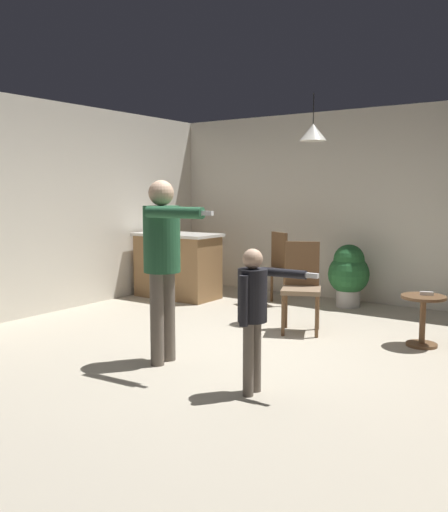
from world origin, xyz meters
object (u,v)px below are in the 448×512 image
person_adult (163,251)px  person_child (254,305)px  spare_remote_on_table (427,293)px  kitchen_counter (177,265)px  potted_plant_corner (349,273)px  dining_chair_by_counter (302,283)px  side_table_by_couch (423,314)px  dining_chair_near_wall (272,265)px

person_adult → person_child: bearing=75.4°
spare_remote_on_table → kitchen_counter: bearing=171.2°
potted_plant_corner → dining_chair_by_counter: bearing=-87.5°
side_table_by_couch → kitchen_counter: bearing=170.5°
spare_remote_on_table → dining_chair_by_counter: bearing=-172.0°
dining_chair_by_counter → dining_chair_near_wall: bearing=-70.9°
person_adult → potted_plant_corner: bearing=168.6°
person_adult → dining_chair_near_wall: bearing=-173.9°
kitchen_counter → potted_plant_corner: 2.47m
dining_chair_by_counter → dining_chair_near_wall: same height
person_child → spare_remote_on_table: 2.27m
person_adult → dining_chair_by_counter: person_adult is taller
side_table_by_couch → person_child: (-0.72, -2.10, 0.38)m
person_adult → kitchen_counter: bearing=-146.7°
kitchen_counter → dining_chair_near_wall: bearing=13.5°
dining_chair_near_wall → kitchen_counter: bearing=44.9°
spare_remote_on_table → person_child: bearing=-109.0°
person_adult → potted_plant_corner: (0.44, 3.30, -0.56)m
person_adult → dining_chair_by_counter: (0.51, 1.75, -0.48)m
dining_chair_by_counter → spare_remote_on_table: size_ratio=7.69×
person_child → dining_chair_near_wall: person_child is taller
person_adult → dining_chair_near_wall: (-0.50, 2.84, -0.48)m
person_adult → dining_chair_by_counter: 1.88m
side_table_by_couch → dining_chair_by_counter: size_ratio=0.52×
person_adult → person_child: size_ratio=1.47×
kitchen_counter → potted_plant_corner: (2.34, 0.79, -0.01)m
kitchen_counter → side_table_by_couch: 3.74m
kitchen_counter → dining_chair_by_counter: size_ratio=1.26×
kitchen_counter → dining_chair_by_counter: (2.40, -0.76, 0.07)m
person_child → potted_plant_corner: person_child is taller
person_adult → potted_plant_corner: person_adult is taller
person_child → person_adult: bearing=-102.9°
person_adult → potted_plant_corner: size_ratio=1.95×
kitchen_counter → spare_remote_on_table: (3.71, -0.58, 0.06)m
dining_chair_near_wall → side_table_by_couch: bearing=-171.2°
side_table_by_couch → spare_remote_on_table: 0.22m
side_table_by_couch → potted_plant_corner: size_ratio=0.61×
person_child → dining_chair_by_counter: (-0.57, 1.95, -0.16)m
kitchen_counter → person_adult: (1.90, -2.51, 0.55)m
kitchen_counter → dining_chair_near_wall: (1.40, 0.34, 0.07)m
dining_chair_near_wall → spare_remote_on_table: size_ratio=7.69×
person_adult → dining_chair_by_counter: size_ratio=1.66×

